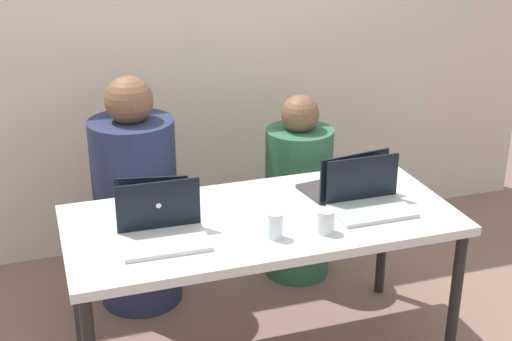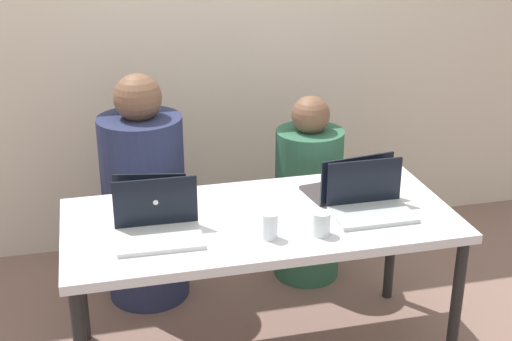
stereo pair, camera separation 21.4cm
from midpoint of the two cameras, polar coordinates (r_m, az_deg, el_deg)
The scene contains 10 objects.
back_wall at distance 4.11m, azimuth -7.01°, elevation 9.80°, with size 4.50×0.10×2.35m, color beige.
desk at distance 3.07m, azimuth -1.55°, elevation -4.74°, with size 1.66×0.77×0.72m.
person_on_left at distance 3.65m, azimuth -11.22°, elevation -2.81°, with size 0.47×0.47×1.20m.
person_on_right at distance 3.86m, azimuth 1.81°, elevation -2.16°, with size 0.40×0.40×1.03m.
laptop_front_left at distance 2.86m, azimuth -9.63°, elevation -4.69°, with size 0.35×0.26×0.22m.
laptop_front_right at distance 3.11m, azimuth 7.09°, elevation -2.33°, with size 0.34×0.25×0.22m.
laptop_back_left at distance 3.05m, azimuth -10.22°, elevation -3.00°, with size 0.34×0.28×0.22m.
laptop_back_right at distance 3.26m, azimuth 5.28°, elevation -1.03°, with size 0.38×0.27×0.21m.
water_glass_right at distance 2.89m, azimuth 3.45°, elevation -4.24°, with size 0.07×0.07×0.10m.
water_glass_center at distance 2.84m, azimuth -0.62°, elevation -4.58°, with size 0.06×0.06×0.11m.
Camera 1 is at (-0.88, -2.59, 2.05)m, focal length 50.00 mm.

